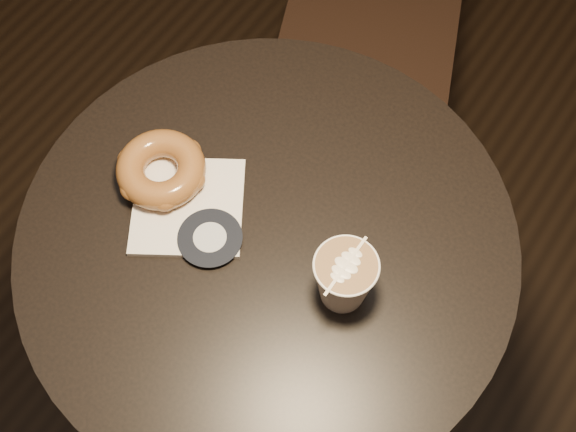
{
  "coord_description": "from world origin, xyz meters",
  "views": [
    {
      "loc": [
        0.29,
        -0.38,
        1.75
      ],
      "look_at": [
        0.01,
        0.03,
        0.79
      ],
      "focal_mm": 50.0,
      "sensor_mm": 36.0,
      "label": 1
    }
  ],
  "objects_px": {
    "cafe_table": "(270,291)",
    "doughnut": "(161,169)",
    "pastry_bag": "(188,206)",
    "latte_cup": "(344,279)"
  },
  "relations": [
    {
      "from": "latte_cup",
      "to": "cafe_table",
      "type": "bearing_deg",
      "value": 175.91
    },
    {
      "from": "pastry_bag",
      "to": "doughnut",
      "type": "bearing_deg",
      "value": 130.85
    },
    {
      "from": "pastry_bag",
      "to": "latte_cup",
      "type": "relative_size",
      "value": 1.64
    },
    {
      "from": "cafe_table",
      "to": "pastry_bag",
      "type": "bearing_deg",
      "value": -168.34
    },
    {
      "from": "cafe_table",
      "to": "pastry_bag",
      "type": "distance_m",
      "value": 0.24
    },
    {
      "from": "cafe_table",
      "to": "doughnut",
      "type": "xyz_separation_m",
      "value": [
        -0.18,
        -0.01,
        0.23
      ]
    },
    {
      "from": "cafe_table",
      "to": "pastry_bag",
      "type": "xyz_separation_m",
      "value": [
        -0.12,
        -0.02,
        0.2
      ]
    },
    {
      "from": "cafe_table",
      "to": "doughnut",
      "type": "height_order",
      "value": "doughnut"
    },
    {
      "from": "pastry_bag",
      "to": "doughnut",
      "type": "distance_m",
      "value": 0.06
    },
    {
      "from": "cafe_table",
      "to": "doughnut",
      "type": "relative_size",
      "value": 5.91
    }
  ]
}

